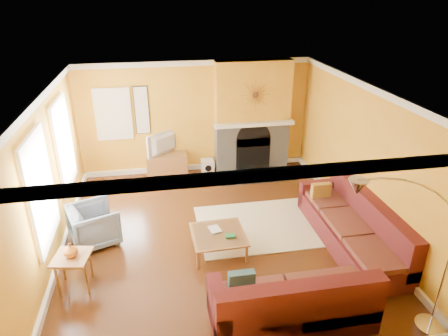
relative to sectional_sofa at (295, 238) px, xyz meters
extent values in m
cube|color=#5C3013|center=(-1.16, 1.00, -0.46)|extent=(5.50, 6.00, 0.02)
cube|color=white|center=(-1.16, 1.00, 2.26)|extent=(5.50, 6.00, 0.02)
cube|color=gold|center=(-1.16, 4.01, 0.90)|extent=(5.50, 0.02, 2.70)
cube|color=gold|center=(-1.16, -2.01, 0.90)|extent=(5.50, 0.02, 2.70)
cube|color=gold|center=(-3.92, 1.00, 0.90)|extent=(0.02, 6.00, 2.70)
cube|color=gold|center=(1.60, 1.00, 0.90)|extent=(0.02, 6.00, 2.70)
cube|color=white|center=(-3.88, 2.30, 1.05)|extent=(0.06, 1.22, 1.72)
cube|color=white|center=(-3.88, 0.40, 1.05)|extent=(0.06, 1.22, 1.72)
cube|color=white|center=(-3.06, 3.96, 1.10)|extent=(0.82, 0.06, 1.22)
cube|color=white|center=(-2.41, 3.97, 1.15)|extent=(0.34, 0.04, 1.14)
cube|color=white|center=(0.19, 3.56, 0.80)|extent=(1.92, 0.22, 0.08)
cube|color=gray|center=(0.19, 3.25, -0.42)|extent=(1.80, 0.70, 0.06)
cube|color=beige|center=(-0.27, 1.14, -0.44)|extent=(2.40, 1.80, 0.02)
cube|color=#966436|center=(-1.91, 3.77, -0.18)|extent=(0.97, 0.44, 0.53)
imported|color=black|center=(-1.91, 3.77, 0.36)|extent=(0.82, 0.70, 0.55)
cube|color=white|center=(-0.92, 3.78, -0.30)|extent=(0.31, 0.31, 0.31)
imported|color=slate|center=(-3.34, 1.15, -0.08)|extent=(1.03, 1.02, 0.73)
imported|color=orange|center=(-3.50, -0.01, 0.23)|extent=(0.22, 0.22, 0.22)
imported|color=white|center=(-1.34, 0.59, -0.08)|extent=(0.24, 0.29, 0.02)
camera|label=1|loc=(-2.13, -5.19, 3.79)|focal=32.00mm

